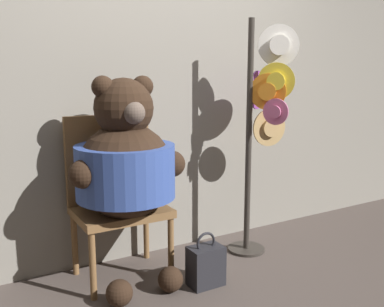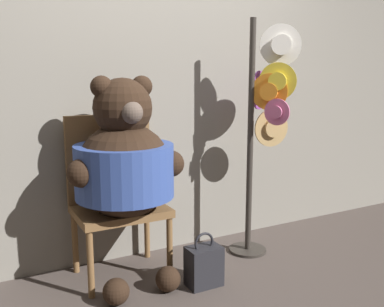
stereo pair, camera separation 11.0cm
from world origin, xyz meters
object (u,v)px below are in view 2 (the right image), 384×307
(teddy_bear, at_px, (125,164))
(handbag_on_ground, at_px, (204,265))
(hat_display_rack, at_px, (265,115))
(chair, at_px, (116,190))

(teddy_bear, distance_m, handbag_on_ground, 0.81)
(teddy_bear, distance_m, hat_display_rack, 1.09)
(handbag_on_ground, bearing_deg, hat_display_rack, 21.91)
(hat_display_rack, bearing_deg, teddy_bear, 177.81)
(teddy_bear, xyz_separation_m, hat_display_rack, (1.06, -0.04, 0.27))
(chair, relative_size, teddy_bear, 0.81)
(hat_display_rack, xyz_separation_m, handbag_on_ground, (-0.66, -0.26, -0.91))
(chair, xyz_separation_m, handbag_on_ground, (0.41, -0.47, -0.43))
(teddy_bear, bearing_deg, handbag_on_ground, -37.34)
(chair, height_order, handbag_on_ground, chair)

